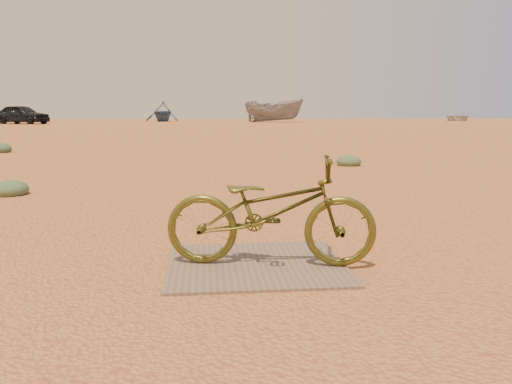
{
  "coord_description": "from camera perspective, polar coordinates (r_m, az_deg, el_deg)",
  "views": [
    {
      "loc": [
        -0.03,
        -4.26,
        1.31
      ],
      "look_at": [
        0.38,
        -0.22,
        0.63
      ],
      "focal_mm": 35.0,
      "sensor_mm": 36.0,
      "label": 1
    }
  ],
  "objects": [
    {
      "name": "ground",
      "position": [
        4.46,
        -5.23,
        -7.63
      ],
      "size": [
        120.0,
        120.0,
        0.0
      ],
      "primitive_type": "plane",
      "color": "#BB853F",
      "rests_on": "ground"
    },
    {
      "name": "plywood_board",
      "position": [
        4.26,
        0.0,
        -8.25
      ],
      "size": [
        1.49,
        1.28,
        0.02
      ],
      "primitive_type": "cube",
      "color": "brown",
      "rests_on": "ground"
    },
    {
      "name": "bicycle",
      "position": [
        4.12,
        1.68,
        -2.18
      ],
      "size": [
        1.81,
        0.89,
        0.91
      ],
      "primitive_type": "imported",
      "rotation": [
        0.0,
        0.0,
        1.4
      ],
      "color": "#4C4A1A",
      "rests_on": "plywood_board"
    },
    {
      "name": "car",
      "position": [
        47.62,
        -25.21,
        8.04
      ],
      "size": [
        5.14,
        3.65,
        1.62
      ],
      "primitive_type": "imported",
      "rotation": [
        0.0,
        0.0,
        1.16
      ],
      "color": "black",
      "rests_on": "ground"
    },
    {
      "name": "boat_far_left",
      "position": [
        52.09,
        -10.63,
        9.06
      ],
      "size": [
        4.07,
        4.48,
        2.05
      ],
      "primitive_type": "imported",
      "rotation": [
        0.0,
        0.0,
        -0.2
      ],
      "color": "#37557E",
      "rests_on": "ground"
    },
    {
      "name": "boat_mid_right",
      "position": [
        48.73,
        2.05,
        9.28
      ],
      "size": [
        6.08,
        3.7,
        2.21
      ],
      "primitive_type": "imported",
      "rotation": [
        0.0,
        0.0,
        1.28
      ],
      "color": "gray",
      "rests_on": "ground"
    },
    {
      "name": "boat_far_right",
      "position": [
        57.88,
        22.06,
        7.98
      ],
      "size": [
        3.57,
        4.6,
        0.88
      ],
      "primitive_type": "imported",
      "rotation": [
        0.0,
        0.0,
        -0.14
      ],
      "color": "beige",
      "rests_on": "ground"
    },
    {
      "name": "kale_a",
      "position": [
        8.56,
        -26.22,
        -0.28
      ],
      "size": [
        0.53,
        0.53,
        0.29
      ],
      "primitive_type": "ellipsoid",
      "color": "#4B6445",
      "rests_on": "ground"
    },
    {
      "name": "kale_b",
      "position": [
        11.85,
        10.55,
        3.01
      ],
      "size": [
        0.57,
        0.57,
        0.31
      ],
      "primitive_type": "ellipsoid",
      "color": "#4B6445",
      "rests_on": "ground"
    },
    {
      "name": "kale_c",
      "position": [
        16.95,
        -27.26,
        4.03
      ],
      "size": [
        0.69,
        0.69,
        0.38
      ],
      "primitive_type": "ellipsoid",
      "color": "#4B6445",
      "rests_on": "ground"
    }
  ]
}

